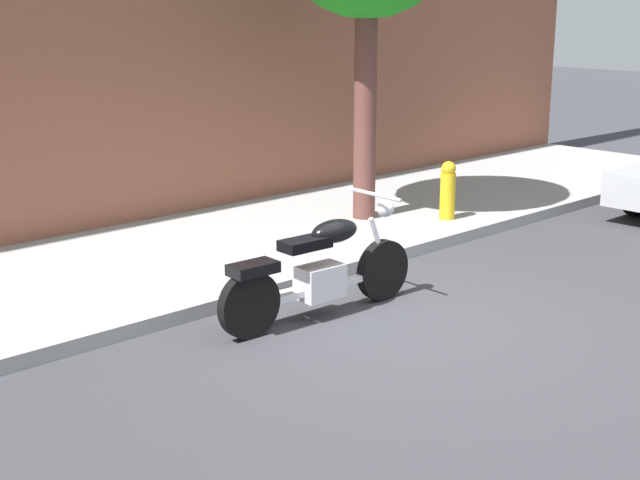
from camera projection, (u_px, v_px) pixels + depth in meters
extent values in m
plane|color=#38383D|center=(399.00, 322.00, 8.35)|extent=(60.00, 60.00, 0.00)
cube|color=#9D9D9D|center=(209.00, 252.00, 10.43)|extent=(19.10, 3.25, 0.14)
cylinder|color=black|center=(383.00, 270.00, 8.92)|extent=(0.62, 0.14, 0.62)
cylinder|color=black|center=(249.00, 305.00, 7.89)|extent=(0.62, 0.14, 0.62)
cube|color=silver|center=(320.00, 281.00, 8.39)|extent=(0.45, 0.30, 0.32)
cube|color=silver|center=(320.00, 288.00, 8.41)|extent=(1.48, 0.16, 0.06)
ellipsoid|color=black|center=(335.00, 231.00, 8.39)|extent=(0.53, 0.29, 0.22)
cube|color=black|center=(305.00, 244.00, 8.18)|extent=(0.49, 0.26, 0.10)
cube|color=black|center=(253.00, 268.00, 7.84)|extent=(0.45, 0.26, 0.10)
cylinder|color=silver|center=(379.00, 244.00, 8.81)|extent=(0.27, 0.06, 0.58)
cylinder|color=silver|center=(375.00, 195.00, 8.64)|extent=(0.07, 0.70, 0.04)
sphere|color=silver|center=(385.00, 209.00, 8.77)|extent=(0.17, 0.17, 0.17)
cylinder|color=silver|center=(289.00, 293.00, 8.38)|extent=(0.80, 0.13, 0.09)
cylinder|color=black|center=(639.00, 193.00, 12.42)|extent=(0.64, 0.22, 0.64)
cylinder|color=brown|center=(365.00, 106.00, 11.41)|extent=(0.29, 0.29, 3.22)
cylinder|color=gold|center=(447.00, 201.00, 11.65)|extent=(0.20, 0.20, 0.75)
sphere|color=gold|center=(449.00, 169.00, 11.53)|extent=(0.19, 0.19, 0.19)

